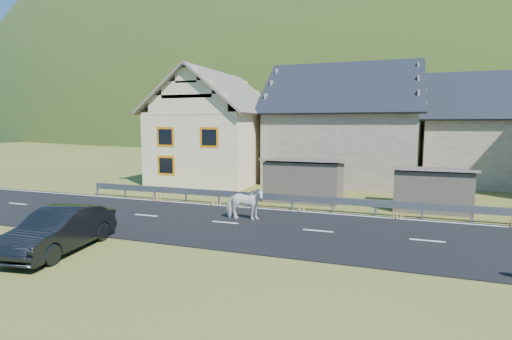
% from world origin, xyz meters
% --- Properties ---
extents(ground, '(160.00, 160.00, 0.00)m').
position_xyz_m(ground, '(0.00, 0.00, 0.00)').
color(ground, '#4B4E19').
rests_on(ground, ground).
extents(road, '(60.00, 7.00, 0.04)m').
position_xyz_m(road, '(0.00, 0.00, 0.02)').
color(road, black).
rests_on(road, ground).
extents(lane_markings, '(60.00, 6.60, 0.01)m').
position_xyz_m(lane_markings, '(0.00, 0.00, 0.04)').
color(lane_markings, silver).
rests_on(lane_markings, road).
extents(guardrail, '(28.10, 0.09, 0.75)m').
position_xyz_m(guardrail, '(-0.00, 3.68, 0.56)').
color(guardrail, '#93969B').
rests_on(guardrail, ground).
extents(shed_left, '(4.30, 3.30, 2.40)m').
position_xyz_m(shed_left, '(-2.00, 6.50, 1.10)').
color(shed_left, brown).
rests_on(shed_left, ground).
extents(shed_right, '(3.80, 2.90, 2.20)m').
position_xyz_m(shed_right, '(4.50, 6.00, 1.00)').
color(shed_right, brown).
rests_on(shed_right, ground).
extents(house_cream, '(7.80, 9.80, 8.30)m').
position_xyz_m(house_cream, '(-10.00, 12.00, 4.36)').
color(house_cream, beige).
rests_on(house_cream, ground).
extents(house_stone_a, '(10.80, 9.80, 8.90)m').
position_xyz_m(house_stone_a, '(-1.00, 15.00, 4.63)').
color(house_stone_a, '#9E9179').
rests_on(house_stone_a, ground).
extents(house_stone_b, '(9.80, 8.80, 8.10)m').
position_xyz_m(house_stone_b, '(9.00, 17.00, 4.24)').
color(house_stone_b, '#9E9179').
rests_on(house_stone_b, ground).
extents(mountain, '(440.00, 280.00, 260.00)m').
position_xyz_m(mountain, '(5.00, 180.00, -20.00)').
color(mountain, '#243414').
rests_on(mountain, ground).
extents(conifer_patch, '(76.00, 50.00, 28.00)m').
position_xyz_m(conifer_patch, '(-55.00, 110.00, 6.00)').
color(conifer_patch, black).
rests_on(conifer_patch, ground).
extents(horse, '(1.02, 1.82, 1.46)m').
position_xyz_m(horse, '(-3.40, 0.75, 0.77)').
color(horse, white).
rests_on(horse, road).
extents(car, '(2.14, 4.60, 1.46)m').
position_xyz_m(car, '(-7.71, -5.27, 0.73)').
color(car, black).
rests_on(car, ground).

